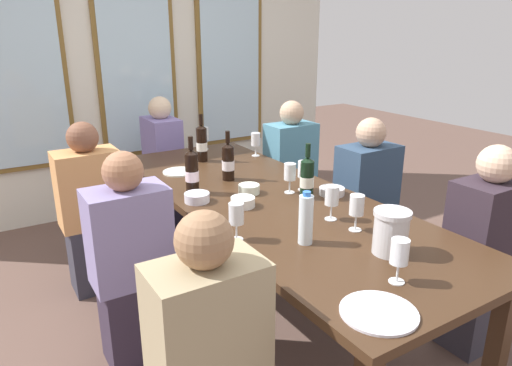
# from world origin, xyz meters

# --- Properties ---
(ground_plane) EXTENTS (12.00, 12.00, 0.00)m
(ground_plane) POSITION_xyz_m (0.00, 0.00, 0.00)
(ground_plane) COLOR brown
(back_wall_with_windows) EXTENTS (4.15, 0.10, 2.90)m
(back_wall_with_windows) POSITION_xyz_m (0.00, 2.19, 1.45)
(back_wall_with_windows) COLOR silver
(back_wall_with_windows) RESTS_ON ground
(dining_table) EXTENTS (0.95, 2.56, 0.74)m
(dining_table) POSITION_xyz_m (0.00, 0.00, 0.67)
(dining_table) COLOR #3E2717
(dining_table) RESTS_ON ground
(white_plate_0) EXTENTS (0.26, 0.26, 0.01)m
(white_plate_0) POSITION_xyz_m (-0.30, -1.13, 0.74)
(white_plate_0) COLOR white
(white_plate_0) RESTS_ON dining_table
(white_plate_1) EXTENTS (0.21, 0.21, 0.01)m
(white_plate_1) POSITION_xyz_m (-0.23, 0.70, 0.74)
(white_plate_1) COLOR white
(white_plate_1) RESTS_ON dining_table
(metal_pitcher) EXTENTS (0.16, 0.16, 0.19)m
(metal_pitcher) POSITION_xyz_m (0.07, -0.84, 0.84)
(metal_pitcher) COLOR silver
(metal_pitcher) RESTS_ON dining_table
(wine_bottle_0) EXTENTS (0.08, 0.08, 0.31)m
(wine_bottle_0) POSITION_xyz_m (0.18, -0.12, 0.86)
(wine_bottle_0) COLOR black
(wine_bottle_0) RESTS_ON dining_table
(wine_bottle_1) EXTENTS (0.08, 0.08, 0.31)m
(wine_bottle_1) POSITION_xyz_m (-0.03, 0.40, 0.86)
(wine_bottle_1) COLOR black
(wine_bottle_1) RESTS_ON dining_table
(wine_bottle_2) EXTENTS (0.08, 0.08, 0.34)m
(wine_bottle_2) POSITION_xyz_m (0.02, 0.87, 0.87)
(wine_bottle_2) COLOR black
(wine_bottle_2) RESTS_ON dining_table
(wine_bottle_3) EXTENTS (0.08, 0.08, 0.33)m
(wine_bottle_3) POSITION_xyz_m (-0.33, 0.28, 0.87)
(wine_bottle_3) COLOR black
(wine_bottle_3) RESTS_ON dining_table
(tasting_bowl_0) EXTENTS (0.14, 0.14, 0.04)m
(tasting_bowl_0) POSITION_xyz_m (0.34, -0.15, 0.76)
(tasting_bowl_0) COLOR white
(tasting_bowl_0) RESTS_ON dining_table
(tasting_bowl_1) EXTENTS (0.13, 0.13, 0.05)m
(tasting_bowl_1) POSITION_xyz_m (-0.19, -0.05, 0.77)
(tasting_bowl_1) COLOR white
(tasting_bowl_1) RESTS_ON dining_table
(tasting_bowl_2) EXTENTS (0.12, 0.12, 0.05)m
(tasting_bowl_2) POSITION_xyz_m (-0.05, 0.11, 0.77)
(tasting_bowl_2) COLOR white
(tasting_bowl_2) RESTS_ON dining_table
(tasting_bowl_3) EXTENTS (0.14, 0.14, 0.05)m
(tasting_bowl_3) POSITION_xyz_m (-0.36, 0.15, 0.76)
(tasting_bowl_3) COLOR white
(tasting_bowl_3) RESTS_ON dining_table
(water_bottle) EXTENTS (0.06, 0.06, 0.24)m
(water_bottle) POSITION_xyz_m (-0.18, -0.57, 0.85)
(water_bottle) COLOR white
(water_bottle) RESTS_ON dining_table
(wine_glass_0) EXTENTS (0.07, 0.07, 0.17)m
(wine_glass_0) POSITION_xyz_m (0.09, -0.43, 0.86)
(wine_glass_0) COLOR white
(wine_glass_0) RESTS_ON dining_table
(wine_glass_1) EXTENTS (0.07, 0.07, 0.17)m
(wine_glass_1) POSITION_xyz_m (-0.42, -0.39, 0.86)
(wine_glass_1) COLOR white
(wine_glass_1) RESTS_ON dining_table
(wine_glass_2) EXTENTS (0.07, 0.07, 0.17)m
(wine_glass_2) POSITION_xyz_m (0.15, 0.00, 0.86)
(wine_glass_2) COLOR white
(wine_glass_2) RESTS_ON dining_table
(wine_glass_3) EXTENTS (0.07, 0.07, 0.17)m
(wine_glass_3) POSITION_xyz_m (0.11, -0.59, 0.86)
(wine_glass_3) COLOR white
(wine_glass_3) RESTS_ON dining_table
(wine_glass_4) EXTENTS (0.07, 0.07, 0.17)m
(wine_glass_4) POSITION_xyz_m (0.41, 0.80, 0.86)
(wine_glass_4) COLOR white
(wine_glass_4) RESTS_ON dining_table
(wine_glass_5) EXTENTS (0.07, 0.07, 0.17)m
(wine_glass_5) POSITION_xyz_m (0.18, 1.18, 0.86)
(wine_glass_5) COLOR white
(wine_glass_5) RESTS_ON dining_table
(wine_glass_6) EXTENTS (0.07, 0.07, 0.17)m
(wine_glass_6) POSITION_xyz_m (0.25, -0.00, 0.86)
(wine_glass_6) COLOR white
(wine_glass_6) RESTS_ON dining_table
(wine_glass_7) EXTENTS (0.07, 0.07, 0.17)m
(wine_glass_7) POSITION_xyz_m (-0.09, -1.02, 0.86)
(wine_glass_7) COLOR white
(wine_glass_7) RESTS_ON dining_table
(seated_person_0) EXTENTS (0.38, 0.24, 1.11)m
(seated_person_0) POSITION_xyz_m (-0.79, 0.84, 0.53)
(seated_person_0) COLOR #34333F
(seated_person_0) RESTS_ON ground
(seated_person_1) EXTENTS (0.38, 0.24, 1.11)m
(seated_person_1) POSITION_xyz_m (0.79, 0.87, 0.53)
(seated_person_1) COLOR #332439
(seated_person_1) RESTS_ON ground
(seated_person_3) EXTENTS (0.38, 0.24, 1.11)m
(seated_person_3) POSITION_xyz_m (0.79, -0.82, 0.53)
(seated_person_3) COLOR #393642
(seated_person_3) RESTS_ON ground
(seated_person_4) EXTENTS (0.38, 0.24, 1.11)m
(seated_person_4) POSITION_xyz_m (-0.79, 0.01, 0.53)
(seated_person_4) COLOR #33283A
(seated_person_4) RESTS_ON ground
(seated_person_5) EXTENTS (0.38, 0.24, 1.11)m
(seated_person_5) POSITION_xyz_m (0.79, 0.02, 0.53)
(seated_person_5) COLOR #332841
(seated_person_5) RESTS_ON ground
(seated_person_6) EXTENTS (0.24, 0.38, 1.11)m
(seated_person_6) POSITION_xyz_m (0.00, 1.63, 0.53)
(seated_person_6) COLOR #262236
(seated_person_6) RESTS_ON ground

